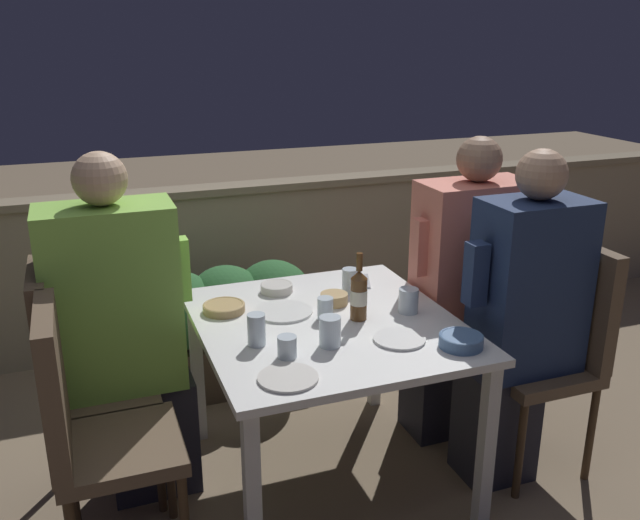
{
  "coord_description": "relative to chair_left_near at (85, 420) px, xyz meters",
  "views": [
    {
      "loc": [
        -0.85,
        -2.21,
        1.75
      ],
      "look_at": [
        0.0,
        0.08,
        0.93
      ],
      "focal_mm": 38.0,
      "sensor_mm": 36.0,
      "label": 1
    }
  ],
  "objects": [
    {
      "name": "dining_table",
      "position": [
        0.9,
        0.19,
        0.05
      ],
      "size": [
        0.96,
        1.04,
        0.71
      ],
      "color": "white",
      "rests_on": "ground_plane"
    },
    {
      "name": "glass_cup_3",
      "position": [
        0.66,
        -0.04,
        0.16
      ],
      "size": [
        0.07,
        0.07,
        0.08
      ],
      "color": "silver",
      "rests_on": "dining_table"
    },
    {
      "name": "plate_0",
      "position": [
        0.62,
        -0.19,
        0.13
      ],
      "size": [
        0.2,
        0.2,
        0.01
      ],
      "color": "silver",
      "rests_on": "dining_table"
    },
    {
      "name": "chair_left_far",
      "position": [
        -0.03,
        0.39,
        0.0
      ],
      "size": [
        0.41,
        0.4,
        0.97
      ],
      "color": "brown",
      "rests_on": "ground_plane"
    },
    {
      "name": "person_coral_top",
      "position": [
        1.6,
        0.36,
        0.09
      ],
      "size": [
        0.52,
        0.26,
        1.35
      ],
      "color": "#282833",
      "rests_on": "ground_plane"
    },
    {
      "name": "person_navy_jumper",
      "position": [
        1.63,
        -0.01,
        0.1
      ],
      "size": [
        0.49,
        0.26,
        1.35
      ],
      "color": "#282833",
      "rests_on": "ground_plane"
    },
    {
      "name": "ground_plane",
      "position": [
        0.9,
        0.19,
        -0.58
      ],
      "size": [
        16.0,
        16.0,
        0.0
      ],
      "primitive_type": "plane",
      "color": "#847056"
    },
    {
      "name": "glass_cup_5",
      "position": [
        0.89,
        0.21,
        0.17
      ],
      "size": [
        0.06,
        0.06,
        0.09
      ],
      "color": "silver",
      "rests_on": "dining_table"
    },
    {
      "name": "planter_hedge",
      "position": [
        0.71,
        1.1,
        -0.22
      ],
      "size": [
        0.9,
        0.47,
        0.64
      ],
      "color": "brown",
      "rests_on": "ground_plane"
    },
    {
      "name": "glass_cup_2",
      "position": [
        1.23,
        0.16,
        0.18
      ],
      "size": [
        0.08,
        0.08,
        0.1
      ],
      "color": "silver",
      "rests_on": "dining_table"
    },
    {
      "name": "bowl_3",
      "position": [
        0.55,
        0.42,
        0.15
      ],
      "size": [
        0.17,
        0.17,
        0.03
      ],
      "color": "tan",
      "rests_on": "dining_table"
    },
    {
      "name": "chair_left_near",
      "position": [
        0.0,
        0.0,
        0.0
      ],
      "size": [
        0.41,
        0.4,
        0.97
      ],
      "color": "brown",
      "rests_on": "ground_plane"
    },
    {
      "name": "parapet_wall",
      "position": [
        0.9,
        1.7,
        -0.11
      ],
      "size": [
        9.0,
        0.18,
        0.93
      ],
      "color": "gray",
      "rests_on": "ground_plane"
    },
    {
      "name": "bowl_2",
      "position": [
        0.81,
        0.55,
        0.15
      ],
      "size": [
        0.14,
        0.14,
        0.04
      ],
      "color": "beige",
      "rests_on": "dining_table"
    },
    {
      "name": "person_green_blouse",
      "position": [
        0.16,
        0.39,
        0.11
      ],
      "size": [
        0.52,
        0.26,
        1.37
      ],
      "color": "#282833",
      "rests_on": "ground_plane"
    },
    {
      "name": "glass_cup_4",
      "position": [
        1.09,
        0.44,
        0.18
      ],
      "size": [
        0.07,
        0.07,
        0.1
      ],
      "color": "silver",
      "rests_on": "dining_table"
    },
    {
      "name": "bowl_0",
      "position": [
        1.26,
        -0.18,
        0.15
      ],
      "size": [
        0.15,
        0.15,
        0.05
      ],
      "color": "#4C709E",
      "rests_on": "dining_table"
    },
    {
      "name": "plate_1",
      "position": [
        1.08,
        -0.06,
        0.13
      ],
      "size": [
        0.19,
        0.19,
        0.01
      ],
      "color": "white",
      "rests_on": "dining_table"
    },
    {
      "name": "glass_cup_1",
      "position": [
        0.59,
        0.08,
        0.18
      ],
      "size": [
        0.06,
        0.06,
        0.12
      ],
      "color": "silver",
      "rests_on": "dining_table"
    },
    {
      "name": "chair_right_near",
      "position": [
        1.82,
        -0.01,
        0.0
      ],
      "size": [
        0.41,
        0.4,
        0.97
      ],
      "color": "brown",
      "rests_on": "ground_plane"
    },
    {
      "name": "potted_plant",
      "position": [
        2.12,
        0.9,
        -0.21
      ],
      "size": [
        0.28,
        0.28,
        0.6
      ],
      "color": "#B2A899",
      "rests_on": "ground_plane"
    },
    {
      "name": "bowl_1",
      "position": [
        0.98,
        0.34,
        0.15
      ],
      "size": [
        0.11,
        0.11,
        0.05
      ],
      "color": "tan",
      "rests_on": "dining_table"
    },
    {
      "name": "plate_2",
      "position": [
        0.77,
        0.33,
        0.13
      ],
      "size": [
        0.23,
        0.23,
        0.01
      ],
      "color": "white",
      "rests_on": "dining_table"
    },
    {
      "name": "beer_bottle",
      "position": [
        1.02,
        0.17,
        0.23
      ],
      "size": [
        0.07,
        0.07,
        0.27
      ],
      "color": "brown",
      "rests_on": "dining_table"
    },
    {
      "name": "glass_cup_0",
      "position": [
        0.83,
        -0.01,
        0.18
      ],
      "size": [
        0.08,
        0.08,
        0.11
      ],
      "color": "silver",
      "rests_on": "dining_table"
    },
    {
      "name": "chair_right_far",
      "position": [
        1.8,
        0.36,
        0.0
      ],
      "size": [
        0.41,
        0.4,
        0.97
      ],
      "color": "brown",
      "rests_on": "ground_plane"
    },
    {
      "name": "fork_0",
      "position": [
        1.21,
        0.53,
        0.13
      ],
      "size": [
        0.08,
        0.17,
        0.01
      ],
      "color": "silver",
      "rests_on": "dining_table"
    }
  ]
}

